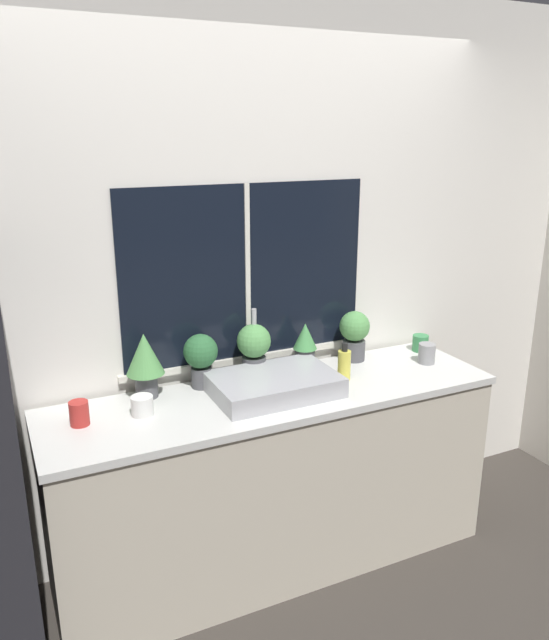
{
  "coord_description": "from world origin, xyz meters",
  "views": [
    {
      "loc": [
        -1.13,
        -2.09,
        2.07
      ],
      "look_at": [
        -0.0,
        0.28,
        1.26
      ],
      "focal_mm": 35.0,
      "sensor_mm": 36.0,
      "label": 1
    }
  ],
  "objects_px": {
    "potted_plant_center": "(254,347)",
    "mug_red": "(79,413)",
    "mug_white": "(142,406)",
    "potted_plant_left": "(201,356)",
    "mug_green": "(420,343)",
    "sink": "(274,384)",
    "potted_plant_right": "(305,344)",
    "soap_bottle": "(344,364)",
    "mug_grey": "(427,353)",
    "potted_plant_far_right": "(354,333)",
    "potted_plant_far_left": "(145,359)"
  },
  "relations": [
    {
      "from": "mug_grey",
      "to": "potted_plant_left",
      "type": "bearing_deg",
      "value": 170.06
    },
    {
      "from": "potted_plant_far_right",
      "to": "mug_white",
      "type": "relative_size",
      "value": 2.8
    },
    {
      "from": "potted_plant_right",
      "to": "mug_green",
      "type": "xyz_separation_m",
      "value": [
        0.69,
        -0.04,
        -0.08
      ]
    },
    {
      "from": "potted_plant_center",
      "to": "mug_green",
      "type": "xyz_separation_m",
      "value": [
        0.97,
        -0.04,
        -0.11
      ]
    },
    {
      "from": "potted_plant_far_right",
      "to": "mug_grey",
      "type": "height_order",
      "value": "potted_plant_far_right"
    },
    {
      "from": "mug_red",
      "to": "mug_white",
      "type": "bearing_deg",
      "value": -4.57
    },
    {
      "from": "potted_plant_left",
      "to": "soap_bottle",
      "type": "xyz_separation_m",
      "value": [
        0.65,
        -0.21,
        -0.08
      ]
    },
    {
      "from": "potted_plant_right",
      "to": "potted_plant_far_right",
      "type": "height_order",
      "value": "potted_plant_far_right"
    },
    {
      "from": "mug_red",
      "to": "mug_green",
      "type": "height_order",
      "value": "mug_red"
    },
    {
      "from": "mug_green",
      "to": "potted_plant_right",
      "type": "bearing_deg",
      "value": 176.67
    },
    {
      "from": "soap_bottle",
      "to": "potted_plant_far_right",
      "type": "bearing_deg",
      "value": 48.16
    },
    {
      "from": "soap_bottle",
      "to": "mug_white",
      "type": "distance_m",
      "value": 0.97
    },
    {
      "from": "mug_white",
      "to": "mug_green",
      "type": "bearing_deg",
      "value": 5.01
    },
    {
      "from": "soap_bottle",
      "to": "mug_green",
      "type": "relative_size",
      "value": 2.11
    },
    {
      "from": "sink",
      "to": "mug_green",
      "type": "height_order",
      "value": "sink"
    },
    {
      "from": "potted_plant_right",
      "to": "mug_grey",
      "type": "xyz_separation_m",
      "value": [
        0.6,
        -0.2,
        -0.08
      ]
    },
    {
      "from": "potted_plant_far_right",
      "to": "soap_bottle",
      "type": "xyz_separation_m",
      "value": [
        -0.19,
        -0.21,
        -0.07
      ]
    },
    {
      "from": "potted_plant_far_left",
      "to": "soap_bottle",
      "type": "distance_m",
      "value": 0.94
    },
    {
      "from": "sink",
      "to": "potted_plant_far_right",
      "type": "distance_m",
      "value": 0.61
    },
    {
      "from": "potted_plant_right",
      "to": "mug_green",
      "type": "bearing_deg",
      "value": -3.33
    },
    {
      "from": "sink",
      "to": "mug_white",
      "type": "height_order",
      "value": "sink"
    },
    {
      "from": "potted_plant_center",
      "to": "mug_red",
      "type": "xyz_separation_m",
      "value": [
        -0.85,
        -0.16,
        -0.1
      ]
    },
    {
      "from": "potted_plant_far_right",
      "to": "mug_white",
      "type": "distance_m",
      "value": 1.18
    },
    {
      "from": "potted_plant_left",
      "to": "potted_plant_far_right",
      "type": "xyz_separation_m",
      "value": [
        0.84,
        -0.0,
        -0.01
      ]
    },
    {
      "from": "sink",
      "to": "potted_plant_left",
      "type": "relative_size",
      "value": 2.19
    },
    {
      "from": "potted_plant_center",
      "to": "mug_white",
      "type": "distance_m",
      "value": 0.63
    },
    {
      "from": "potted_plant_far_right",
      "to": "mug_red",
      "type": "xyz_separation_m",
      "value": [
        -1.41,
        -0.16,
        -0.1
      ]
    },
    {
      "from": "potted_plant_left",
      "to": "mug_white",
      "type": "relative_size",
      "value": 2.75
    },
    {
      "from": "sink",
      "to": "potted_plant_left",
      "type": "bearing_deg",
      "value": 142.45
    },
    {
      "from": "mug_grey",
      "to": "mug_green",
      "type": "bearing_deg",
      "value": 62.02
    },
    {
      "from": "sink",
      "to": "mug_white",
      "type": "relative_size",
      "value": 6.02
    },
    {
      "from": "potted_plant_right",
      "to": "mug_green",
      "type": "distance_m",
      "value": 0.7
    },
    {
      "from": "potted_plant_far_right",
      "to": "mug_red",
      "type": "distance_m",
      "value": 1.43
    },
    {
      "from": "potted_plant_left",
      "to": "potted_plant_center",
      "type": "xyz_separation_m",
      "value": [
        0.27,
        -0.0,
        0.0
      ]
    },
    {
      "from": "potted_plant_center",
      "to": "mug_white",
      "type": "bearing_deg",
      "value": -163.36
    },
    {
      "from": "potted_plant_far_left",
      "to": "mug_white",
      "type": "relative_size",
      "value": 3.2
    },
    {
      "from": "mug_white",
      "to": "mug_green",
      "type": "distance_m",
      "value": 1.57
    },
    {
      "from": "mug_grey",
      "to": "mug_red",
      "type": "bearing_deg",
      "value": 178.51
    },
    {
      "from": "potted_plant_far_right",
      "to": "mug_grey",
      "type": "relative_size",
      "value": 2.54
    },
    {
      "from": "mug_grey",
      "to": "potted_plant_center",
      "type": "bearing_deg",
      "value": 167.13
    },
    {
      "from": "mug_white",
      "to": "soap_bottle",
      "type": "bearing_deg",
      "value": -1.89
    },
    {
      "from": "potted_plant_center",
      "to": "mug_red",
      "type": "bearing_deg",
      "value": -169.5
    },
    {
      "from": "soap_bottle",
      "to": "mug_green",
      "type": "xyz_separation_m",
      "value": [
        0.59,
        0.17,
        -0.03
      ]
    },
    {
      "from": "potted_plant_right",
      "to": "mug_red",
      "type": "distance_m",
      "value": 1.14
    },
    {
      "from": "sink",
      "to": "potted_plant_left",
      "type": "distance_m",
      "value": 0.36
    },
    {
      "from": "potted_plant_left",
      "to": "mug_red",
      "type": "xyz_separation_m",
      "value": [
        -0.58,
        -0.16,
        -0.1
      ]
    },
    {
      "from": "potted_plant_far_right",
      "to": "potted_plant_right",
      "type": "bearing_deg",
      "value": 180.0
    },
    {
      "from": "sink",
      "to": "soap_bottle",
      "type": "xyz_separation_m",
      "value": [
        0.37,
        0.0,
        0.03
      ]
    },
    {
      "from": "sink",
      "to": "soap_bottle",
      "type": "distance_m",
      "value": 0.38
    },
    {
      "from": "sink",
      "to": "potted_plant_center",
      "type": "bearing_deg",
      "value": 91.43
    }
  ]
}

